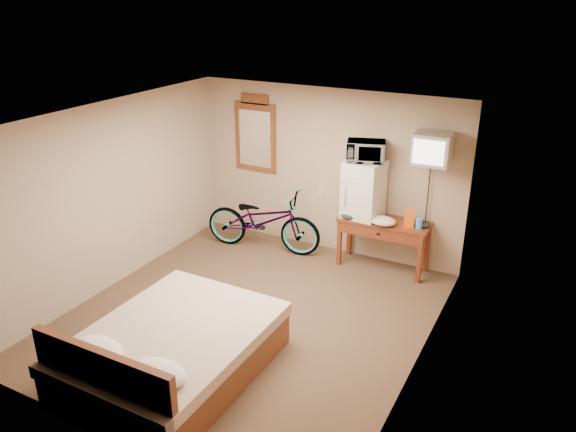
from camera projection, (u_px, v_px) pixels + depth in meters
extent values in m
plane|color=#4B3825|center=(249.00, 317.00, 7.02)|extent=(4.60, 4.60, 0.00)
plane|color=silver|center=(243.00, 119.00, 6.07)|extent=(4.60, 4.60, 0.00)
cube|color=tan|center=(327.00, 171.00, 8.43)|extent=(4.20, 0.04, 2.50)
cube|color=tan|center=(101.00, 322.00, 4.66)|extent=(4.20, 0.04, 2.50)
cube|color=tan|center=(112.00, 196.00, 7.45)|extent=(0.04, 4.60, 2.50)
cube|color=tan|center=(424.00, 264.00, 5.64)|extent=(0.04, 4.60, 2.50)
cube|color=beige|center=(321.00, 191.00, 8.58)|extent=(0.08, 0.01, 0.13)
cube|color=maroon|center=(384.00, 222.00, 7.97)|extent=(1.30, 0.54, 0.04)
cube|color=maroon|center=(339.00, 242.00, 8.21)|extent=(0.06, 0.06, 0.71)
cube|color=maroon|center=(419.00, 260.00, 7.70)|extent=(0.06, 0.06, 0.71)
cube|color=maroon|center=(349.00, 233.00, 8.53)|extent=(0.06, 0.06, 0.71)
cube|color=maroon|center=(427.00, 248.00, 8.02)|extent=(0.06, 0.06, 0.71)
cube|color=maroon|center=(379.00, 234.00, 7.83)|extent=(1.17, 0.08, 0.16)
cube|color=black|center=(378.00, 234.00, 7.82)|extent=(0.05, 0.02, 0.03)
cube|color=silver|center=(364.00, 189.00, 7.94)|extent=(0.55, 0.53, 0.83)
cube|color=#9FA09A|center=(358.00, 183.00, 7.68)|extent=(0.51, 0.01, 0.00)
cylinder|color=#9FA09A|center=(345.00, 196.00, 7.84)|extent=(0.02, 0.02, 0.30)
imported|color=silver|center=(366.00, 151.00, 7.73)|extent=(0.60, 0.50, 0.29)
cube|color=orange|center=(409.00, 219.00, 7.69)|extent=(0.15, 0.12, 0.26)
cylinder|color=#418DDF|center=(419.00, 223.00, 7.67)|extent=(0.09, 0.09, 0.16)
ellipsoid|color=beige|center=(383.00, 221.00, 7.79)|extent=(0.37, 0.29, 0.12)
ellipsoid|color=black|center=(349.00, 216.00, 8.00)|extent=(0.23, 0.18, 0.09)
ellipsoid|color=black|center=(423.00, 224.00, 7.72)|extent=(0.19, 0.16, 0.09)
cube|color=black|center=(437.00, 151.00, 7.52)|extent=(0.14, 0.02, 0.14)
cylinder|color=black|center=(436.00, 152.00, 7.48)|extent=(0.05, 0.30, 0.05)
cube|color=#9FA09A|center=(432.00, 149.00, 7.27)|extent=(0.49, 0.41, 0.42)
cube|color=white|center=(428.00, 153.00, 7.10)|extent=(0.40, 0.02, 0.32)
cube|color=black|center=(436.00, 145.00, 7.43)|extent=(0.30, 0.02, 0.26)
cube|color=brown|center=(256.00, 137.00, 8.78)|extent=(0.71, 0.04, 1.08)
cube|color=brown|center=(255.00, 99.00, 8.56)|extent=(0.48, 0.04, 0.15)
cube|color=white|center=(255.00, 139.00, 8.77)|extent=(0.56, 0.01, 0.89)
imported|color=black|center=(263.00, 220.00, 8.64)|extent=(1.92, 0.92, 0.97)
cube|color=brown|center=(174.00, 357.00, 5.94)|extent=(1.64, 2.17, 0.40)
cube|color=beige|center=(172.00, 337.00, 5.84)|extent=(1.68, 2.21, 0.14)
cube|color=brown|center=(104.00, 383.00, 5.02)|extent=(1.61, 0.08, 0.70)
ellipsoid|color=white|center=(98.00, 350.00, 5.42)|extent=(0.57, 0.35, 0.20)
ellipsoid|color=white|center=(159.00, 373.00, 5.10)|extent=(0.57, 0.35, 0.20)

